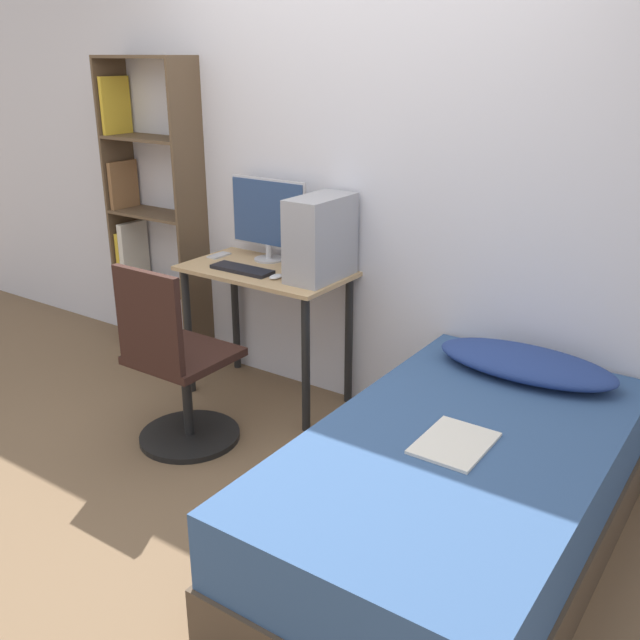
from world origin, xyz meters
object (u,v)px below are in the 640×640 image
at_px(bed, 456,499).
at_px(pc_tower, 321,238).
at_px(keyboard, 242,269).
at_px(office_chair, 177,376).
at_px(monitor, 268,216).
at_px(bookshelf, 148,226).

height_order(bed, pc_tower, pc_tower).
xyz_separation_m(keyboard, pc_tower, (0.42, 0.14, 0.20)).
bearing_deg(office_chair, monitor, 94.59).
bearing_deg(monitor, keyboard, -86.08).
height_order(bookshelf, keyboard, bookshelf).
height_order(bed, monitor, monitor).
bearing_deg(office_chair, bed, -0.33).
distance_m(bookshelf, office_chair, 1.38).
bearing_deg(keyboard, bed, -20.56).
distance_m(bed, pc_tower, 1.52).
bearing_deg(bookshelf, monitor, 1.73).
bearing_deg(keyboard, monitor, 93.92).
distance_m(keyboard, pc_tower, 0.49).
xyz_separation_m(bookshelf, office_chair, (1.02, -0.80, -0.47)).
relative_size(bookshelf, pc_tower, 4.33).
bearing_deg(bookshelf, pc_tower, -3.73).
relative_size(bookshelf, keyboard, 5.11).
height_order(office_chair, pc_tower, pc_tower).
xyz_separation_m(bed, pc_tower, (-1.13, 0.72, 0.72)).
height_order(office_chair, bed, office_chair).
height_order(bookshelf, bed, bookshelf).
relative_size(bookshelf, monitor, 3.66).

